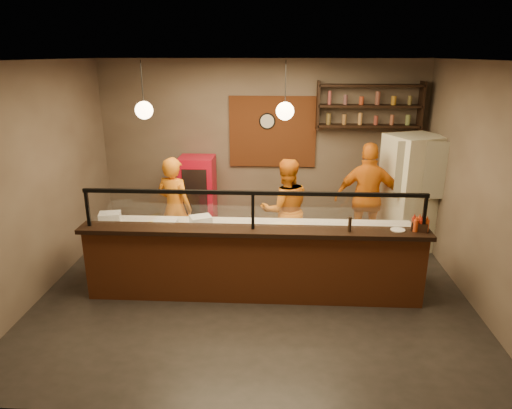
# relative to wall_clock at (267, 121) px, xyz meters

# --- Properties ---
(floor) EXTENTS (6.00, 6.00, 0.00)m
(floor) POSITION_rel_wall_clock_xyz_m (-0.10, -2.46, -2.10)
(floor) COLOR black
(floor) RESTS_ON ground
(ceiling) EXTENTS (6.00, 6.00, 0.00)m
(ceiling) POSITION_rel_wall_clock_xyz_m (-0.10, -2.46, 1.10)
(ceiling) COLOR #3B352E
(ceiling) RESTS_ON wall_back
(wall_back) EXTENTS (6.00, 0.00, 6.00)m
(wall_back) POSITION_rel_wall_clock_xyz_m (-0.10, 0.04, -0.50)
(wall_back) COLOR #716153
(wall_back) RESTS_ON floor
(wall_left) EXTENTS (0.00, 5.00, 5.00)m
(wall_left) POSITION_rel_wall_clock_xyz_m (-3.10, -2.46, -0.50)
(wall_left) COLOR #716153
(wall_left) RESTS_ON floor
(wall_right) EXTENTS (0.00, 5.00, 5.00)m
(wall_right) POSITION_rel_wall_clock_xyz_m (2.90, -2.46, -0.50)
(wall_right) COLOR #716153
(wall_right) RESTS_ON floor
(wall_front) EXTENTS (6.00, 0.00, 6.00)m
(wall_front) POSITION_rel_wall_clock_xyz_m (-0.10, -4.96, -0.50)
(wall_front) COLOR #716153
(wall_front) RESTS_ON floor
(brick_patch) EXTENTS (1.60, 0.04, 1.30)m
(brick_patch) POSITION_rel_wall_clock_xyz_m (0.10, 0.01, -0.20)
(brick_patch) COLOR brown
(brick_patch) RESTS_ON wall_back
(service_counter) EXTENTS (4.60, 0.25, 1.00)m
(service_counter) POSITION_rel_wall_clock_xyz_m (-0.10, -2.76, -1.60)
(service_counter) COLOR brown
(service_counter) RESTS_ON floor
(counter_ledge) EXTENTS (4.70, 0.37, 0.06)m
(counter_ledge) POSITION_rel_wall_clock_xyz_m (-0.10, -2.76, -1.07)
(counter_ledge) COLOR black
(counter_ledge) RESTS_ON service_counter
(worktop_cabinet) EXTENTS (4.60, 0.75, 0.85)m
(worktop_cabinet) POSITION_rel_wall_clock_xyz_m (-0.10, -2.26, -1.68)
(worktop_cabinet) COLOR gray
(worktop_cabinet) RESTS_ON floor
(worktop) EXTENTS (4.60, 0.75, 0.05)m
(worktop) POSITION_rel_wall_clock_xyz_m (-0.10, -2.26, -1.23)
(worktop) COLOR white
(worktop) RESTS_ON worktop_cabinet
(sneeze_guard) EXTENTS (4.50, 0.05, 0.52)m
(sneeze_guard) POSITION_rel_wall_clock_xyz_m (-0.10, -2.76, -0.73)
(sneeze_guard) COLOR white
(sneeze_guard) RESTS_ON counter_ledge
(wall_shelving) EXTENTS (1.84, 0.28, 0.85)m
(wall_shelving) POSITION_rel_wall_clock_xyz_m (1.80, -0.14, 0.30)
(wall_shelving) COLOR black
(wall_shelving) RESTS_ON wall_back
(wall_clock) EXTENTS (0.30, 0.04, 0.30)m
(wall_clock) POSITION_rel_wall_clock_xyz_m (0.00, 0.00, 0.00)
(wall_clock) COLOR black
(wall_clock) RESTS_ON wall_back
(pendant_left) EXTENTS (0.24, 0.24, 0.77)m
(pendant_left) POSITION_rel_wall_clock_xyz_m (-1.60, -2.26, 0.45)
(pendant_left) COLOR black
(pendant_left) RESTS_ON ceiling
(pendant_right) EXTENTS (0.24, 0.24, 0.77)m
(pendant_right) POSITION_rel_wall_clock_xyz_m (0.30, -2.26, 0.45)
(pendant_right) COLOR black
(pendant_right) RESTS_ON ceiling
(cook_left) EXTENTS (0.73, 0.61, 1.72)m
(cook_left) POSITION_rel_wall_clock_xyz_m (-1.47, -1.40, -1.24)
(cook_left) COLOR orange
(cook_left) RESTS_ON floor
(cook_mid) EXTENTS (0.95, 0.81, 1.70)m
(cook_mid) POSITION_rel_wall_clock_xyz_m (0.35, -1.36, -1.25)
(cook_mid) COLOR orange
(cook_mid) RESTS_ON floor
(cook_right) EXTENTS (1.15, 0.56, 1.90)m
(cook_right) POSITION_rel_wall_clock_xyz_m (1.74, -0.97, -1.15)
(cook_right) COLOR orange
(cook_right) RESTS_ON floor
(fridge) EXTENTS (1.07, 1.04, 2.00)m
(fridge) POSITION_rel_wall_clock_xyz_m (2.50, -0.78, -1.10)
(fridge) COLOR #E8E5C4
(fridge) RESTS_ON floor
(red_cooler) EXTENTS (0.64, 0.58, 1.48)m
(red_cooler) POSITION_rel_wall_clock_xyz_m (-1.28, -0.31, -1.36)
(red_cooler) COLOR #B50C24
(red_cooler) RESTS_ON floor
(pizza_dough) EXTENTS (0.65, 0.65, 0.01)m
(pizza_dough) POSITION_rel_wall_clock_xyz_m (0.32, -2.33, -1.19)
(pizza_dough) COLOR white
(pizza_dough) RESTS_ON worktop
(prep_tub_a) EXTENTS (0.35, 0.30, 0.15)m
(prep_tub_a) POSITION_rel_wall_clock_xyz_m (-2.25, -2.21, -1.12)
(prep_tub_a) COLOR silver
(prep_tub_a) RESTS_ON worktop
(prep_tub_b) EXTENTS (0.36, 0.33, 0.15)m
(prep_tub_b) POSITION_rel_wall_clock_xyz_m (-0.89, -2.27, -1.13)
(prep_tub_b) COLOR silver
(prep_tub_b) RESTS_ON worktop
(prep_tub_c) EXTENTS (0.33, 0.27, 0.16)m
(prep_tub_c) POSITION_rel_wall_clock_xyz_m (-1.35, -2.48, -1.12)
(prep_tub_c) COLOR white
(prep_tub_c) RESTS_ON worktop
(rolling_pin) EXTENTS (0.28, 0.24, 0.05)m
(rolling_pin) POSITION_rel_wall_clock_xyz_m (-1.64, -2.29, -1.17)
(rolling_pin) COLOR gold
(rolling_pin) RESTS_ON worktop
(condiment_caddy) EXTENTS (0.25, 0.22, 0.11)m
(condiment_caddy) POSITION_rel_wall_clock_xyz_m (2.10, -2.70, -0.98)
(condiment_caddy) COLOR black
(condiment_caddy) RESTS_ON counter_ledge
(pepper_mill) EXTENTS (0.05, 0.05, 0.20)m
(pepper_mill) POSITION_rel_wall_clock_xyz_m (1.17, -2.79, -0.94)
(pepper_mill) COLOR black
(pepper_mill) RESTS_ON counter_ledge
(small_plate) EXTENTS (0.24, 0.24, 0.01)m
(small_plate) POSITION_rel_wall_clock_xyz_m (1.81, -2.71, -1.03)
(small_plate) COLOR silver
(small_plate) RESTS_ON counter_ledge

